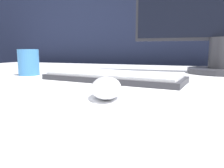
# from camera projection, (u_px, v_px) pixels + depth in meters

# --- Properties ---
(partition_panel) EXTENTS (5.00, 0.03, 1.25)m
(partition_panel) POSITION_uv_depth(u_px,v_px,m) (157.00, 76.00, 1.43)
(partition_panel) COLOR black
(partition_panel) RESTS_ON ground_plane
(computer_mouse_near) EXTENTS (0.09, 0.12, 0.04)m
(computer_mouse_near) POSITION_uv_depth(u_px,v_px,m) (106.00, 88.00, 0.41)
(computer_mouse_near) COLOR white
(computer_mouse_near) RESTS_ON desk
(keyboard) EXTENTS (0.43, 0.20, 0.02)m
(keyboard) POSITION_uv_depth(u_px,v_px,m) (113.00, 77.00, 0.65)
(keyboard) COLOR #28282D
(keyboard) RESTS_ON desk
(mug) EXTENTS (0.07, 0.07, 0.09)m
(mug) POSITION_uv_depth(u_px,v_px,m) (29.00, 62.00, 0.78)
(mug) COLOR teal
(mug) RESTS_ON desk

